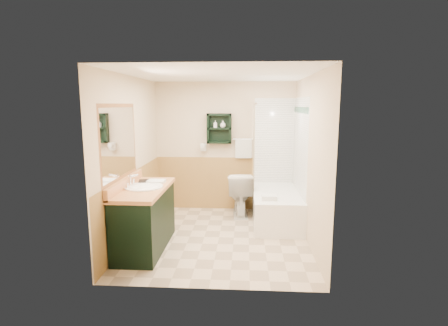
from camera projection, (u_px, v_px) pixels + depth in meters
floor at (219, 237)px, 5.29m from camera, size 3.00×3.00×0.00m
back_wall at (225, 147)px, 6.58m from camera, size 2.60×0.04×2.40m
left_wall at (130, 158)px, 5.17m from camera, size 0.04×3.00×2.40m
right_wall at (310, 160)px, 5.01m from camera, size 0.04×3.00×2.40m
ceiling at (219, 73)px, 4.89m from camera, size 2.60×3.00×0.04m
wainscot_left at (134, 204)px, 5.28m from camera, size 2.98×2.98×1.00m
wainscot_back at (225, 183)px, 6.67m from camera, size 2.58×2.58×1.00m
mirror_frame at (119, 142)px, 4.57m from camera, size 1.30×1.30×1.00m
mirror_glass at (120, 142)px, 4.57m from camera, size 1.20×1.20×0.90m
tile_right at (299, 162)px, 5.77m from camera, size 1.50×1.50×2.10m
tile_back at (280, 155)px, 6.50m from camera, size 0.95×0.95×2.10m
tile_accent at (301, 110)px, 5.63m from camera, size 1.50×1.50×0.10m
wall_shelf at (219, 128)px, 6.42m from camera, size 0.45×0.15×0.55m
hair_dryer at (203, 147)px, 6.52m from camera, size 0.10×0.24×0.18m
towel_bar at (244, 139)px, 6.47m from camera, size 0.40×0.06×0.40m
curtain_rod at (255, 104)px, 5.66m from camera, size 0.03×1.60×0.03m
shower_curtain at (254, 154)px, 5.97m from camera, size 1.05×1.05×1.70m
vanity at (145, 218)px, 4.83m from camera, size 0.59×1.37×0.87m
bathtub at (277, 208)px, 5.90m from camera, size 0.79×1.50×0.53m
toilet at (240, 194)px, 6.32m from camera, size 0.49×0.82×0.78m
counter_towel at (156, 181)px, 5.04m from camera, size 0.25×0.19×0.04m
vanity_book at (138, 175)px, 5.05m from camera, size 0.17×0.06×0.23m
tub_towel at (269, 197)px, 5.41m from camera, size 0.23×0.19×0.07m
soap_bottle_a at (215, 126)px, 6.41m from camera, size 0.08×0.14×0.06m
soap_bottle_b at (223, 125)px, 6.40m from camera, size 0.14×0.15×0.10m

